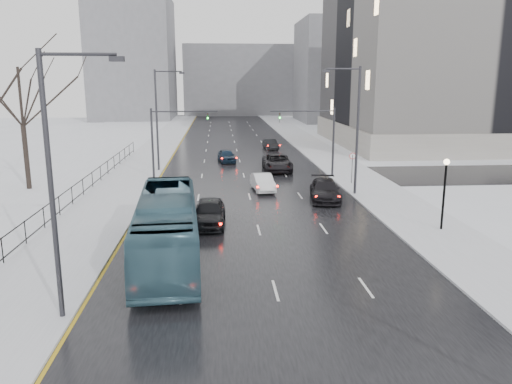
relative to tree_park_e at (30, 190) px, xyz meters
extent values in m
cube|color=black|center=(18.20, 16.00, 0.02)|extent=(16.00, 150.00, 0.04)
cube|color=black|center=(18.20, 4.00, 0.02)|extent=(130.00, 10.00, 0.04)
cube|color=silver|center=(7.70, 16.00, 0.08)|extent=(5.00, 150.00, 0.16)
cube|color=silver|center=(28.70, 16.00, 0.08)|extent=(5.00, 150.00, 0.16)
cube|color=white|center=(-1.80, 16.00, 0.06)|extent=(14.00, 150.00, 0.12)
cube|color=black|center=(5.20, -14.00, 1.41)|extent=(0.04, 70.00, 0.05)
cube|color=black|center=(5.20, -14.00, 0.41)|extent=(0.04, 70.00, 0.05)
cylinder|color=black|center=(5.20, -14.00, 0.81)|extent=(0.06, 0.06, 1.30)
cylinder|color=#2D2D33|center=(26.60, -4.00, 5.00)|extent=(0.20, 0.20, 10.00)
cylinder|color=#2D2D33|center=(25.30, -4.00, 9.80)|extent=(2.60, 0.12, 0.12)
cube|color=#2D2D33|center=(24.00, -4.00, 9.65)|extent=(0.50, 0.25, 0.18)
cylinder|color=#2D2D33|center=(9.80, -24.00, 5.00)|extent=(0.20, 0.20, 10.00)
cylinder|color=#2D2D33|center=(11.10, -24.00, 9.80)|extent=(2.60, 0.12, 0.12)
cube|color=#2D2D33|center=(12.40, -24.00, 9.65)|extent=(0.50, 0.25, 0.18)
cylinder|color=#2D2D33|center=(9.80, 8.00, 5.00)|extent=(0.20, 0.20, 10.00)
cylinder|color=#2D2D33|center=(11.10, 8.00, 9.80)|extent=(2.60, 0.12, 0.12)
cube|color=#2D2D33|center=(12.40, 8.00, 9.65)|extent=(0.50, 0.25, 0.18)
cylinder|color=black|center=(29.20, -14.00, 2.16)|extent=(0.14, 0.14, 4.00)
sphere|color=#FFE5B2|center=(29.20, -14.00, 4.26)|extent=(0.36, 0.36, 0.36)
cylinder|color=#2D2D33|center=(26.60, 4.00, 3.25)|extent=(0.20, 0.20, 6.50)
cylinder|color=#2D2D33|center=(23.60, 4.00, 6.20)|extent=(6.00, 0.12, 0.12)
imported|color=#2D2D33|center=(21.50, 4.00, 5.60)|extent=(0.15, 0.18, 0.90)
sphere|color=#19FF33|center=(21.50, 3.85, 5.60)|extent=(0.16, 0.16, 0.16)
cylinder|color=#2D2D33|center=(9.80, 4.00, 3.25)|extent=(0.20, 0.20, 6.50)
cylinder|color=#2D2D33|center=(12.80, 4.00, 6.20)|extent=(6.00, 0.12, 0.12)
imported|color=#2D2D33|center=(14.90, 4.00, 5.60)|extent=(0.15, 0.18, 0.90)
sphere|color=#19FF33|center=(14.90, 3.85, 5.60)|extent=(0.16, 0.16, 0.16)
cylinder|color=#2D2D33|center=(27.40, 0.00, 1.41)|extent=(0.06, 0.06, 2.50)
cylinder|color=white|center=(27.40, 0.00, 2.56)|extent=(0.60, 0.03, 0.60)
torus|color=#B20C0C|center=(27.40, 0.00, 2.56)|extent=(0.58, 0.06, 0.58)
cube|color=gray|center=(53.20, 28.00, 12.00)|extent=(40.00, 30.00, 24.00)
cube|color=gray|center=(53.20, 28.00, 1.50)|extent=(40.60, 30.60, 3.00)
cube|color=slate|center=(46.20, 71.00, 11.00)|extent=(24.00, 20.00, 22.00)
cube|color=slate|center=(-3.80, 81.00, 14.00)|extent=(18.00, 22.00, 28.00)
cube|color=slate|center=(22.20, 96.00, 9.00)|extent=(30.00, 18.00, 18.00)
imported|color=#3A6172|center=(13.21, -17.83, 1.75)|extent=(3.71, 12.42, 3.41)
imported|color=black|center=(15.18, -11.74, 0.88)|extent=(2.17, 4.99, 1.67)
imported|color=white|center=(19.42, -1.92, 0.74)|extent=(1.92, 4.38, 1.40)
imported|color=black|center=(21.70, 7.30, 0.87)|extent=(2.90, 6.05, 1.66)
imported|color=black|center=(23.86, -5.54, 0.81)|extent=(2.78, 5.50, 1.53)
imported|color=#122437|center=(16.69, 13.16, 0.75)|extent=(2.22, 4.34, 1.41)
imported|color=black|center=(22.70, 23.28, 0.71)|extent=(1.91, 4.20, 1.34)
camera|label=1|loc=(15.85, -42.03, 8.91)|focal=35.00mm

